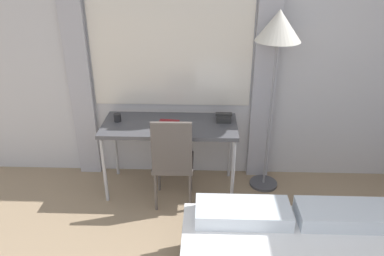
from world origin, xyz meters
name	(u,v)px	position (x,y,z in m)	size (l,w,h in m)	color
wall_back_with_window	(200,59)	(-0.04, 3.23, 1.35)	(5.56, 0.13, 2.70)	silver
desk	(170,129)	(-0.34, 2.86, 0.72)	(1.38, 0.60, 0.78)	#4C4C51
desk_chair	(173,158)	(-0.29, 2.56, 0.55)	(0.41, 0.41, 0.98)	#59514C
standing_lamp	(278,36)	(0.68, 2.95, 1.66)	(0.43, 0.43, 1.90)	#4C4C51
telephone	(224,117)	(0.21, 2.96, 0.81)	(0.17, 0.15, 0.09)	#2D2D2D
book	(168,124)	(-0.35, 2.82, 0.79)	(0.22, 0.22, 0.02)	maroon
mug	(117,118)	(-0.89, 2.91, 0.82)	(0.07, 0.07, 0.08)	#262628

